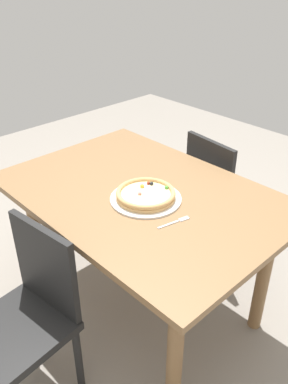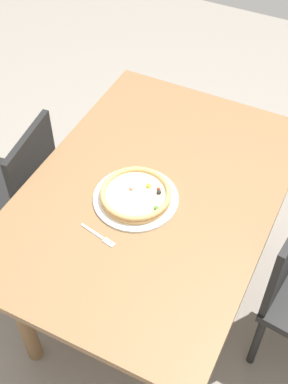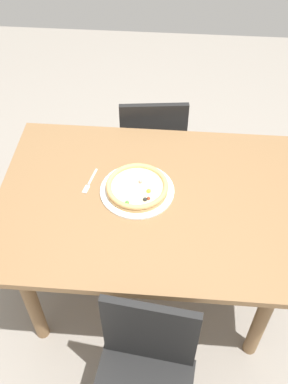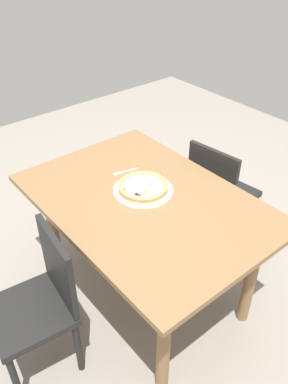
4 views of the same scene
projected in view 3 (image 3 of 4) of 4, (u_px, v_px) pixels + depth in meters
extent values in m
plane|color=gray|center=(149.00, 285.00, 2.63)|extent=(6.00, 6.00, 0.00)
cube|color=olive|center=(151.00, 201.00, 2.07)|extent=(1.43, 1.00, 0.03)
cylinder|color=olive|center=(251.00, 207.00, 2.55)|extent=(0.07, 0.07, 0.74)
cylinder|color=olive|center=(60.00, 195.00, 2.61)|extent=(0.07, 0.07, 0.74)
cylinder|color=olive|center=(263.00, 316.00, 2.10)|extent=(0.07, 0.07, 0.74)
cylinder|color=olive|center=(31.00, 299.00, 2.16)|extent=(0.07, 0.07, 0.74)
cylinder|color=black|center=(126.00, 152.00, 3.12)|extent=(0.04, 0.04, 0.40)
cylinder|color=black|center=(174.00, 151.00, 3.12)|extent=(0.04, 0.04, 0.40)
cylinder|color=black|center=(126.00, 187.00, 2.89)|extent=(0.04, 0.04, 0.40)
cylinder|color=black|center=(178.00, 186.00, 2.90)|extent=(0.04, 0.04, 0.40)
cube|color=black|center=(151.00, 144.00, 2.84)|extent=(0.44, 0.44, 0.04)
cube|color=black|center=(153.00, 135.00, 2.55)|extent=(0.38, 0.07, 0.42)
cylinder|color=black|center=(113.00, 371.00, 2.09)|extent=(0.04, 0.04, 0.40)
cube|color=black|center=(150.00, 333.00, 1.75)|extent=(0.38, 0.07, 0.42)
cylinder|color=white|center=(137.00, 190.00, 2.09)|extent=(0.35, 0.35, 0.01)
cylinder|color=tan|center=(137.00, 188.00, 2.08)|extent=(0.29, 0.29, 0.02)
cylinder|color=beige|center=(137.00, 187.00, 2.07)|extent=(0.25, 0.25, 0.01)
torus|color=tan|center=(137.00, 186.00, 2.06)|extent=(0.29, 0.29, 0.02)
sphere|color=maroon|center=(148.00, 198.00, 2.01)|extent=(0.02, 0.02, 0.02)
sphere|color=#262626|center=(145.00, 199.00, 2.00)|extent=(0.02, 0.02, 0.02)
sphere|color=#E58C7F|center=(141.00, 181.00, 2.08)|extent=(0.02, 0.02, 0.02)
sphere|color=gold|center=(149.00, 191.00, 2.04)|extent=(0.02, 0.02, 0.02)
sphere|color=#4C9E38|center=(127.00, 203.00, 1.99)|extent=(0.02, 0.02, 0.02)
cube|color=silver|center=(93.00, 177.00, 2.15)|extent=(0.03, 0.11, 0.00)
cube|color=silver|center=(86.00, 189.00, 2.10)|extent=(0.03, 0.05, 0.00)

